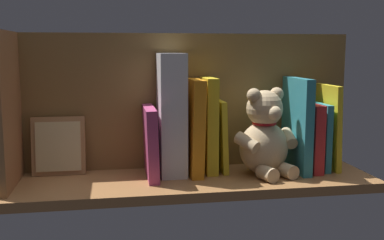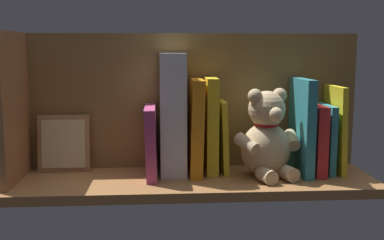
% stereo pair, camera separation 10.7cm
% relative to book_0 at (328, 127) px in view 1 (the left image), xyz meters
% --- Properties ---
extents(ground_plane, '(0.86, 0.26, 0.02)m').
position_rel_book_0_xyz_m(ground_plane, '(0.36, 0.03, -0.12)').
color(ground_plane, '#9E6B3D').
extents(shelf_back_panel, '(0.86, 0.02, 0.34)m').
position_rel_book_0_xyz_m(shelf_back_panel, '(0.36, -0.08, 0.06)').
color(shelf_back_panel, olive).
rests_on(shelf_back_panel, ground_plane).
extents(shelf_side_divider, '(0.02, 0.20, 0.34)m').
position_rel_book_0_xyz_m(shelf_side_divider, '(0.76, 0.03, 0.06)').
color(shelf_side_divider, '#9E6B3D').
rests_on(shelf_side_divider, ground_plane).
extents(book_0, '(0.02, 0.13, 0.21)m').
position_rel_book_0_xyz_m(book_0, '(0.00, 0.00, 0.00)').
color(book_0, yellow).
rests_on(book_0, ground_plane).
extents(book_1, '(0.02, 0.13, 0.17)m').
position_rel_book_0_xyz_m(book_1, '(0.02, -0.00, -0.02)').
color(book_1, teal).
rests_on(book_1, ground_plane).
extents(book_2, '(0.03, 0.14, 0.17)m').
position_rel_book_0_xyz_m(book_2, '(0.05, 0.01, -0.02)').
color(book_2, red).
rests_on(book_2, ground_plane).
extents(book_3, '(0.02, 0.15, 0.23)m').
position_rel_book_0_xyz_m(book_3, '(0.09, 0.01, 0.01)').
color(book_3, teal).
rests_on(book_3, ground_plane).
extents(teddy_bear, '(0.16, 0.16, 0.21)m').
position_rel_book_0_xyz_m(teddy_bear, '(0.18, 0.04, -0.01)').
color(teddy_bear, '#D1B284').
rests_on(teddy_bear, ground_plane).
extents(book_4, '(0.02, 0.10, 0.18)m').
position_rel_book_0_xyz_m(book_4, '(0.28, -0.01, -0.02)').
color(book_4, yellow).
rests_on(book_4, ground_plane).
extents(book_5, '(0.03, 0.10, 0.23)m').
position_rel_book_0_xyz_m(book_5, '(0.31, -0.01, 0.01)').
color(book_5, yellow).
rests_on(book_5, ground_plane).
extents(book_6, '(0.04, 0.13, 0.23)m').
position_rel_book_0_xyz_m(book_6, '(0.34, 0.00, 0.01)').
color(book_6, orange).
rests_on(book_6, ground_plane).
extents(dictionary_thick_white, '(0.06, 0.12, 0.29)m').
position_rel_book_0_xyz_m(dictionary_thick_white, '(0.40, -0.01, 0.04)').
color(dictionary_thick_white, white).
rests_on(dictionary_thick_white, ground_plane).
extents(book_7, '(0.03, 0.15, 0.17)m').
position_rel_book_0_xyz_m(book_7, '(0.45, 0.01, -0.02)').
color(book_7, '#B23F72').
rests_on(book_7, ground_plane).
extents(picture_frame_leaning, '(0.13, 0.03, 0.14)m').
position_rel_book_0_xyz_m(picture_frame_leaning, '(0.67, -0.05, -0.04)').
color(picture_frame_leaning, '#A87A4C').
rests_on(picture_frame_leaning, ground_plane).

